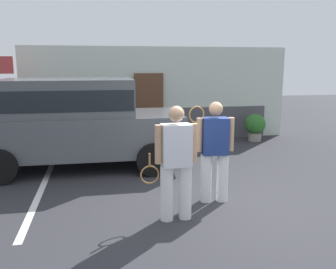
# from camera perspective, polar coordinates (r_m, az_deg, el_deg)

# --- Properties ---
(ground_plane) EXTENTS (40.00, 40.00, 0.00)m
(ground_plane) POSITION_cam_1_polar(r_m,az_deg,el_deg) (6.24, 7.83, -11.40)
(ground_plane) COLOR #2D2D33
(parking_stripe_0) EXTENTS (0.12, 4.40, 0.01)m
(parking_stripe_0) POSITION_cam_1_polar(r_m,az_deg,el_deg) (7.43, -19.40, -8.21)
(parking_stripe_0) COLOR silver
(parking_stripe_0) RESTS_ON ground_plane
(house_frontage) EXTENTS (8.30, 0.40, 2.90)m
(house_frontage) POSITION_cam_1_polar(r_m,az_deg,el_deg) (11.44, -1.43, 6.00)
(house_frontage) COLOR silver
(house_frontage) RESTS_ON ground_plane
(parked_suv) EXTENTS (4.63, 2.21, 2.05)m
(parked_suv) POSITION_cam_1_polar(r_m,az_deg,el_deg) (8.50, -14.46, 2.40)
(parked_suv) COLOR #4C4F54
(parked_suv) RESTS_ON ground_plane
(tennis_player_man) EXTENTS (0.91, 0.29, 1.77)m
(tennis_player_man) POSITION_cam_1_polar(r_m,az_deg,el_deg) (5.47, 1.24, -4.39)
(tennis_player_man) COLOR white
(tennis_player_man) RESTS_ON ground_plane
(tennis_player_woman) EXTENTS (0.78, 0.31, 1.75)m
(tennis_player_woman) POSITION_cam_1_polar(r_m,az_deg,el_deg) (6.25, 7.37, -2.50)
(tennis_player_woman) COLOR white
(tennis_player_woman) RESTS_ON ground_plane
(potted_plant_by_porch) EXTENTS (0.64, 0.64, 0.84)m
(potted_plant_by_porch) POSITION_cam_1_polar(r_m,az_deg,el_deg) (11.62, 13.60, 1.32)
(potted_plant_by_porch) COLOR gray
(potted_plant_by_porch) RESTS_ON ground_plane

